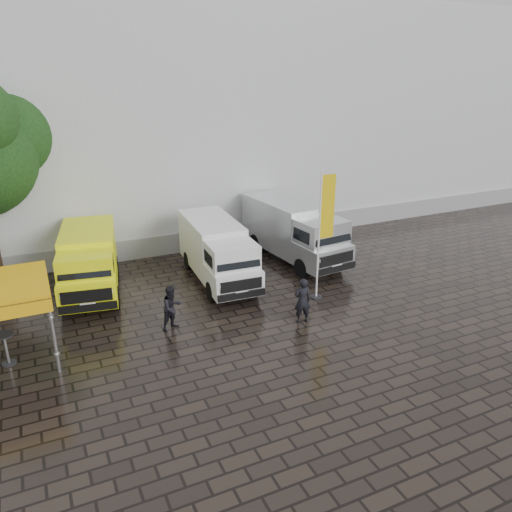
{
  "coord_description": "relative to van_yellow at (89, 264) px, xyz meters",
  "views": [
    {
      "loc": [
        -9.19,
        -14.91,
        8.73
      ],
      "look_at": [
        -1.26,
        2.2,
        1.53
      ],
      "focal_mm": 35.0,
      "sensor_mm": 36.0,
      "label": 1
    }
  ],
  "objects": [
    {
      "name": "exhibition_hall",
      "position": [
        9.44,
        11.11,
        4.75
      ],
      "size": [
        44.0,
        16.0,
        12.0
      ],
      "primitive_type": "cube",
      "color": "silver",
      "rests_on": "ground"
    },
    {
      "name": "flagpole",
      "position": [
        8.31,
        -4.28,
        1.66
      ],
      "size": [
        0.88,
        0.5,
        5.18
      ],
      "color": "black",
      "rests_on": "ground"
    },
    {
      "name": "wheelie_bin",
      "position": [
        12.61,
        2.59,
        -0.69
      ],
      "size": [
        0.7,
        0.7,
        1.12
      ],
      "primitive_type": "cube",
      "rotation": [
        0.0,
        0.0,
        -0.04
      ],
      "color": "black",
      "rests_on": "ground"
    },
    {
      "name": "cocktail_table",
      "position": [
        -3.14,
        -4.38,
        -0.73
      ],
      "size": [
        0.6,
        0.6,
        1.05
      ],
      "primitive_type": "cylinder",
      "color": "black",
      "rests_on": "ground"
    },
    {
      "name": "hall_plinth",
      "position": [
        9.44,
        3.06,
        -0.75
      ],
      "size": [
        44.0,
        0.15,
        1.0
      ],
      "primitive_type": "cube",
      "color": "gray",
      "rests_on": "ground"
    },
    {
      "name": "van_white",
      "position": [
        5.14,
        -1.04,
        0.02
      ],
      "size": [
        2.27,
        5.94,
        2.53
      ],
      "primitive_type": null,
      "rotation": [
        0.0,
        0.0,
        -0.06
      ],
      "color": "white",
      "rests_on": "ground"
    },
    {
      "name": "person_tent",
      "position": [
        2.17,
        -4.36,
        -0.43
      ],
      "size": [
        0.97,
        0.87,
        1.63
      ],
      "primitive_type": "imported",
      "rotation": [
        0.0,
        0.0,
        0.39
      ],
      "color": "black",
      "rests_on": "ground"
    },
    {
      "name": "van_yellow",
      "position": [
        0.0,
        0.0,
        0.0
      ],
      "size": [
        2.97,
        5.69,
        2.5
      ],
      "primitive_type": null,
      "rotation": [
        0.0,
        0.0,
        -0.17
      ],
      "color": "#EDF80D",
      "rests_on": "ground"
    },
    {
      "name": "ground",
      "position": [
        7.44,
        -4.89,
        -1.25
      ],
      "size": [
        120.0,
        120.0,
        0.0
      ],
      "primitive_type": "plane",
      "color": "black",
      "rests_on": "ground"
    },
    {
      "name": "person_front",
      "position": [
        6.56,
        -5.85,
        -0.4
      ],
      "size": [
        0.69,
        0.52,
        1.7
      ],
      "primitive_type": "imported",
      "rotation": [
        0.0,
        0.0,
        2.94
      ],
      "color": "black",
      "rests_on": "ground"
    },
    {
      "name": "van_silver",
      "position": [
        9.32,
        -0.19,
        0.12
      ],
      "size": [
        2.77,
        6.5,
        2.73
      ],
      "primitive_type": null,
      "rotation": [
        0.0,
        0.0,
        0.11
      ],
      "color": "#B9BCBE",
      "rests_on": "ground"
    }
  ]
}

